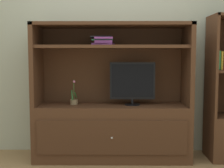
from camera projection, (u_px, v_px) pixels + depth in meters
The scene contains 5 objects.
painted_rear_wall at pixel (112, 41), 3.87m from camera, with size 6.00×0.10×2.80m, color #ADB29E.
media_console at pixel (112, 116), 3.61m from camera, with size 1.80×0.55×1.58m.
tv_monitor at pixel (132, 82), 3.55m from camera, with size 0.53×0.18×0.50m.
potted_plant at pixel (74, 100), 3.61m from camera, with size 0.09×0.11×0.30m.
magazine_stack at pixel (103, 41), 3.52m from camera, with size 0.28×0.35×0.10m.
Camera 1 is at (0.04, -3.15, 1.23)m, focal length 49.01 mm.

